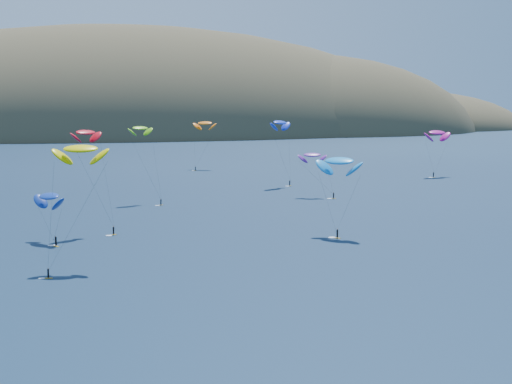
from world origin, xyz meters
name	(u,v)px	position (x,y,z in m)	size (l,w,h in m)	color
ground	(301,360)	(0.00, 0.00, 0.00)	(2800.00, 2800.00, 0.00)	black
island	(150,144)	(39.40, 562.36, -10.74)	(730.00, 300.00, 210.00)	#3D3526
kitesurfer_2	(81,149)	(-23.95, 55.99, 21.21)	(11.79, 12.77, 23.90)	#C68F16
kitesurfer_3	(140,128)	(-6.46, 133.56, 21.52)	(9.48, 12.61, 23.68)	#C68F16
kitesurfer_4	(280,122)	(43.59, 160.28, 21.86)	(10.25, 9.09, 24.55)	#C68F16
kitesurfer_5	(339,161)	(31.77, 71.81, 16.46)	(10.84, 11.41, 19.49)	#C68F16
kitesurfer_6	(312,155)	(45.78, 131.75, 12.83)	(9.98, 10.54, 15.20)	#C68F16
kitesurfer_8	(437,133)	(111.16, 174.65, 16.91)	(12.37, 8.81, 20.15)	#C68F16
kitesurfer_9	(86,133)	(-22.52, 88.15, 22.58)	(10.19, 9.52, 24.79)	#C68F16
kitesurfer_10	(49,196)	(-30.63, 79.45, 9.63)	(8.73, 12.05, 12.19)	#C68F16
kitesurfer_11	(205,123)	(29.17, 226.38, 19.47)	(11.96, 14.39, 22.29)	#C68F16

